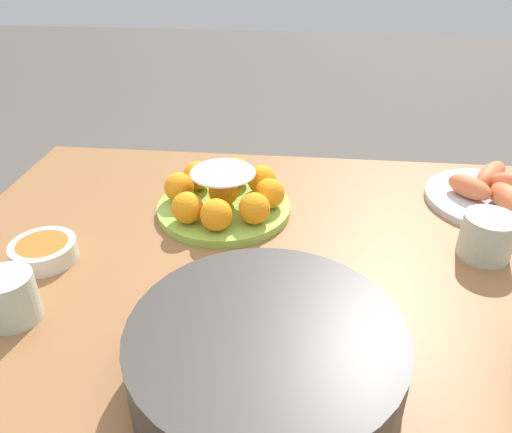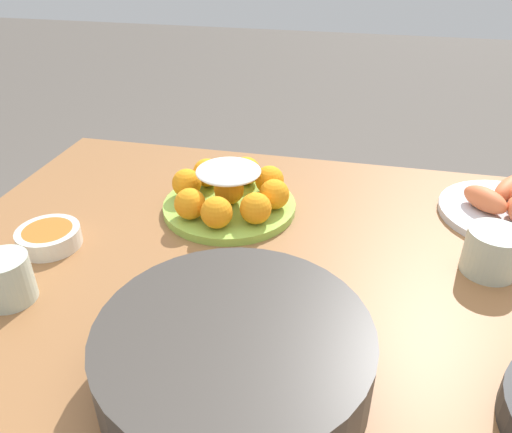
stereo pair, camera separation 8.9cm
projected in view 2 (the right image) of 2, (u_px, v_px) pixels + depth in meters
dining_table at (285, 315)px, 0.88m from camera, size 1.24×0.87×0.76m
cake_plate at (230, 194)px, 0.97m from camera, size 0.26×0.26×0.09m
serving_bowl at (234, 353)px, 0.60m from camera, size 0.33×0.33×0.08m
sauce_bowl at (49, 237)px, 0.87m from camera, size 0.11×0.11×0.03m
seafood_platter at (512, 208)px, 0.95m from camera, size 0.26×0.26×0.06m
cup_near at (492, 252)px, 0.80m from camera, size 0.09×0.09×0.08m
cup_far at (7, 279)px, 0.74m from camera, size 0.08×0.08×0.07m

